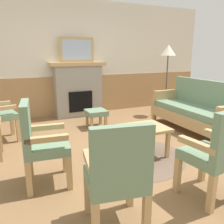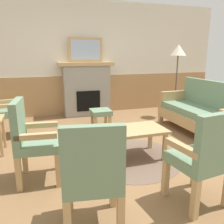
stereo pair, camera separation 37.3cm
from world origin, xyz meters
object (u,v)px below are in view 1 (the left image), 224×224
object	(u,v)px
fireplace	(78,89)
armchair_front_center	(216,151)
armchair_by_window_left	(40,140)
couch	(194,111)
coffee_table	(135,132)
framed_picture	(77,50)
armchair_front_left	(117,173)
footstool	(96,114)
book_on_table	(122,128)
floor_lamp_by_couch	(168,55)

from	to	relation	value
fireplace	armchair_front_center	size ratio (longest dim) A/B	1.33
fireplace	armchair_by_window_left	xyz separation A→B (m)	(-1.23, -2.79, -0.11)
couch	coffee_table	world-z (taller)	couch
armchair_by_window_left	coffee_table	bearing A→B (deg)	8.53
framed_picture	armchair_by_window_left	xyz separation A→B (m)	(-1.23, -2.79, -1.02)
armchair_by_window_left	armchair_front_left	size ratio (longest dim) A/B	1.00
fireplace	armchair_by_window_left	size ratio (longest dim) A/B	1.33
footstool	armchair_front_center	bearing A→B (deg)	-84.40
framed_picture	armchair_front_center	world-z (taller)	framed_picture
fireplace	book_on_table	world-z (taller)	fireplace
footstool	armchair_by_window_left	size ratio (longest dim) A/B	0.41
couch	armchair_front_left	distance (m)	3.08
book_on_table	armchair_by_window_left	size ratio (longest dim) A/B	0.21
fireplace	armchair_front_left	distance (m)	3.87
framed_picture	couch	xyz separation A→B (m)	(1.76, -2.00, -1.16)
framed_picture	couch	world-z (taller)	framed_picture
fireplace	couch	bearing A→B (deg)	-48.72
coffee_table	footstool	distance (m)	1.55
book_on_table	floor_lamp_by_couch	distance (m)	2.95
armchair_front_center	footstool	bearing A→B (deg)	95.60
armchair_front_center	floor_lamp_by_couch	size ratio (longest dim) A/B	0.58
floor_lamp_by_couch	book_on_table	bearing A→B (deg)	-139.39
framed_picture	armchair_front_center	distance (m)	3.95
couch	armchair_front_center	xyz separation A→B (m)	(-1.42, -1.80, 0.14)
couch	armchair_front_center	world-z (taller)	same
book_on_table	coffee_table	bearing A→B (deg)	-11.00
armchair_front_center	coffee_table	bearing A→B (deg)	101.34
framed_picture	armchair_front_center	bearing A→B (deg)	-84.89
framed_picture	floor_lamp_by_couch	distance (m)	2.15
armchair_by_window_left	floor_lamp_by_couch	world-z (taller)	floor_lamp_by_couch
fireplace	framed_picture	bearing A→B (deg)	90.00
armchair_by_window_left	armchair_front_left	world-z (taller)	same
fireplace	floor_lamp_by_couch	size ratio (longest dim) A/B	0.77
armchair_front_center	floor_lamp_by_couch	xyz separation A→B (m)	(1.67, 3.05, 0.91)
armchair_by_window_left	fireplace	bearing A→B (deg)	66.16
coffee_table	floor_lamp_by_couch	distance (m)	2.86
armchair_front_center	floor_lamp_by_couch	distance (m)	3.59
floor_lamp_by_couch	footstool	bearing A→B (deg)	-171.44
couch	coffee_table	bearing A→B (deg)	-160.40
armchair_front_left	framed_picture	bearing A→B (deg)	78.82
book_on_table	floor_lamp_by_couch	xyz separation A→B (m)	(2.11, 1.81, 1.00)
couch	armchair_by_window_left	xyz separation A→B (m)	(-2.99, -0.79, 0.14)
coffee_table	armchair_front_left	xyz separation A→B (m)	(-0.85, -1.20, 0.15)
book_on_table	armchair_by_window_left	world-z (taller)	armchair_by_window_left
fireplace	footstool	world-z (taller)	fireplace
fireplace	coffee_table	distance (m)	2.61
book_on_table	armchair_by_window_left	distance (m)	1.16
fireplace	footstool	size ratio (longest dim) A/B	3.25
couch	book_on_table	distance (m)	1.93
fireplace	coffee_table	xyz separation A→B (m)	(0.10, -2.59, -0.27)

